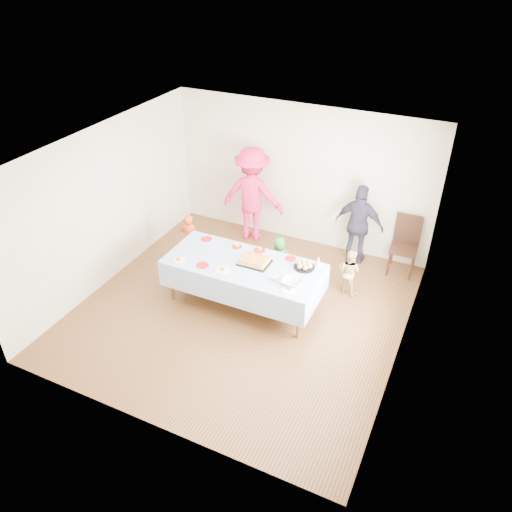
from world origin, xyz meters
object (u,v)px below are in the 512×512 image
(party_table, at_px, (243,266))
(dining_chair, at_px, (405,241))
(birthday_cake, at_px, (255,261))
(adult_left, at_px, (252,194))

(party_table, bearing_deg, dining_chair, 44.19)
(party_table, bearing_deg, birthday_cake, 26.91)
(birthday_cake, height_order, dining_chair, dining_chair)
(party_table, relative_size, birthday_cake, 5.14)
(dining_chair, relative_size, adult_left, 0.56)
(adult_left, bearing_deg, birthday_cake, 110.37)
(party_table, relative_size, adult_left, 1.33)
(dining_chair, bearing_deg, party_table, -138.42)
(birthday_cake, height_order, adult_left, adult_left)
(party_table, distance_m, adult_left, 2.15)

